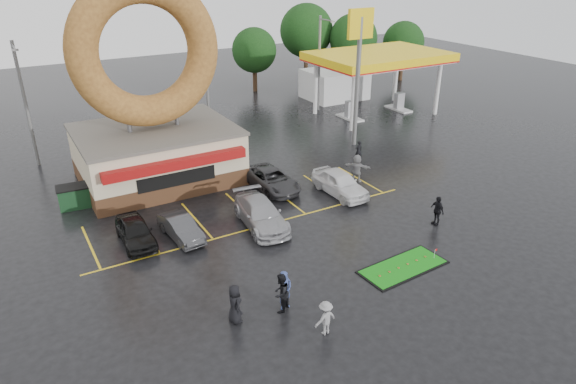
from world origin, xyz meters
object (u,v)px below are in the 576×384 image
streetlight_left (25,102)px  car_silver (261,214)px  person_blue (285,290)px  putting_green (403,267)px  gas_station (359,70)px  streetlight_right (320,62)px  person_cameraman (437,210)px  car_dgrey (181,228)px  shell_sign (359,53)px  car_white (340,183)px  car_black (135,232)px  dumpster (74,197)px  donut_shop (153,117)px  streetlight_mid (207,77)px  car_grey (271,179)px

streetlight_left → car_silver: size_ratio=1.76×
streetlight_left → car_silver: streetlight_left is taller
person_blue → putting_green: person_blue is taller
gas_station → car_silver: (-19.97, -17.44, -2.96)m
streetlight_right → person_cameraman: streetlight_right is taller
car_dgrey → person_cameraman: (13.30, -5.88, 0.27)m
shell_sign → car_white: size_ratio=2.32×
person_cameraman → streetlight_left: bearing=-133.8°
car_black → car_white: bearing=-0.8°
car_white → dumpster: car_white is taller
shell_sign → streetlight_left: 24.46m
shell_sign → car_silver: shell_sign is taller
car_black → car_silver: bearing=-12.7°
donut_shop → putting_green: (7.17, -16.94, -4.43)m
streetlight_mid → car_white: 16.86m
shell_sign → car_silver: size_ratio=2.08×
putting_green → shell_sign: bearing=61.0°
streetlight_mid → person_cameraman: 23.21m
car_grey → person_blue: (-5.49, -11.44, 0.27)m
donut_shop → car_grey: (5.95, -5.32, -3.79)m
streetlight_right → putting_green: streetlight_right is taller
streetlight_mid → streetlight_right: size_ratio=1.00×
streetlight_left → dumpster: streetlight_left is taller
streetlight_right → car_black: streetlight_right is taller
car_dgrey → person_cameraman: bearing=-29.8°
shell_sign → car_grey: size_ratio=2.18×
person_cameraman → dumpster: bearing=-121.2°
donut_shop → car_white: 13.05m
shell_sign → car_white: bearing=-132.1°
streetlight_right → person_cameraman: size_ratio=5.10×
streetlight_mid → person_blue: size_ratio=4.77×
streetlight_mid → car_black: streetlight_mid is taller
shell_sign → dumpster: 22.86m
streetlight_right → streetlight_left: bearing=-175.6°
car_grey → putting_green: car_grey is taller
streetlight_right → car_black: bearing=-143.6°
car_dgrey → putting_green: 12.04m
car_black → person_blue: (4.20, -8.95, 0.26)m
car_dgrey → dumpster: (-4.41, 6.96, 0.04)m
streetlight_left → person_cameraman: size_ratio=5.10×
person_cameraman → car_grey: bearing=-142.2°
person_blue → streetlight_left: bearing=84.4°
streetlight_left → person_blue: bearing=-72.5°
gas_station → streetlight_left: size_ratio=1.52×
gas_station → streetlight_mid: bearing=-179.9°
car_white → person_cameraman: bearing=-69.3°
gas_station → person_cameraman: bearing=-116.5°
gas_station → streetlight_left: (-30.00, -1.02, 1.08)m
car_grey → person_blue: bearing=-118.1°
shell_sign → dumpster: bearing=-178.5°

